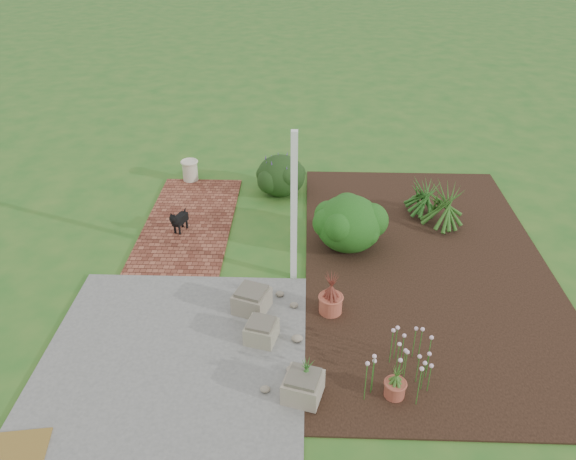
{
  "coord_description": "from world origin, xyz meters",
  "views": [
    {
      "loc": [
        0.46,
        -7.24,
        5.36
      ],
      "look_at": [
        0.2,
        0.4,
        0.7
      ],
      "focal_mm": 35.0,
      "sensor_mm": 36.0,
      "label": 1
    }
  ],
  "objects_px": {
    "stone_trough_near": "(303,387)",
    "black_dog": "(179,219)",
    "evergreen_shrub": "(349,222)",
    "cream_ceramic_urn": "(190,171)"
  },
  "relations": [
    {
      "from": "stone_trough_near",
      "to": "evergreen_shrub",
      "type": "height_order",
      "value": "evergreen_shrub"
    },
    {
      "from": "cream_ceramic_urn",
      "to": "stone_trough_near",
      "type": "bearing_deg",
      "value": -67.33
    },
    {
      "from": "stone_trough_near",
      "to": "evergreen_shrub",
      "type": "distance_m",
      "value": 3.51
    },
    {
      "from": "cream_ceramic_urn",
      "to": "evergreen_shrub",
      "type": "bearing_deg",
      "value": -37.79
    },
    {
      "from": "black_dog",
      "to": "cream_ceramic_urn",
      "type": "distance_m",
      "value": 2.13
    },
    {
      "from": "stone_trough_near",
      "to": "cream_ceramic_urn",
      "type": "bearing_deg",
      "value": 112.67
    },
    {
      "from": "black_dog",
      "to": "cream_ceramic_urn",
      "type": "relative_size",
      "value": 1.11
    },
    {
      "from": "black_dog",
      "to": "evergreen_shrub",
      "type": "xyz_separation_m",
      "value": [
        3.01,
        -0.36,
        0.22
      ]
    },
    {
      "from": "evergreen_shrub",
      "to": "stone_trough_near",
      "type": "bearing_deg",
      "value": -102.18
    },
    {
      "from": "stone_trough_near",
      "to": "black_dog",
      "type": "xyz_separation_m",
      "value": [
        -2.27,
        3.78,
        0.1
      ]
    }
  ]
}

